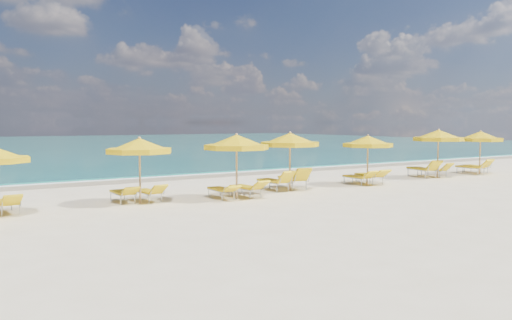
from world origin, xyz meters
TOP-DOWN VIEW (x-y plane):
  - ground_plane at (0.00, 0.00)m, footprint 120.00×120.00m
  - ocean at (0.00, 48.00)m, footprint 120.00×80.00m
  - wet_sand_band at (0.00, 7.40)m, footprint 120.00×2.60m
  - foam_line at (0.00, 8.20)m, footprint 120.00×1.20m
  - whitecap_near at (-6.00, 17.00)m, footprint 14.00×0.36m
  - whitecap_far at (8.00, 24.00)m, footprint 18.00×0.30m
  - umbrella_2 at (-5.29, 0.42)m, footprint 2.33×2.33m
  - umbrella_3 at (-1.99, -0.39)m, footprint 3.08×3.08m
  - umbrella_4 at (0.88, 0.34)m, footprint 2.97×2.97m
  - umbrella_5 at (4.92, 0.11)m, footprint 2.52×2.52m
  - umbrella_6 at (9.87, 0.30)m, footprint 2.46×2.46m
  - umbrella_7 at (13.33, 0.33)m, footprint 2.80×2.80m
  - lounger_1_right at (-9.32, 0.77)m, footprint 0.70×1.67m
  - lounger_2_left at (-5.70, 1.01)m, footprint 0.59×1.68m
  - lounger_2_right at (-4.86, 0.79)m, footprint 0.73×1.67m
  - lounger_3_left at (-2.44, -0.08)m, footprint 0.57×1.69m
  - lounger_3_right at (-1.45, -0.18)m, footprint 0.79×1.81m
  - lounger_4_left at (0.36, 0.71)m, footprint 0.72×1.87m
  - lounger_4_right at (1.38, 0.82)m, footprint 1.00×2.04m
  - lounger_5_left at (4.57, 0.35)m, footprint 0.57×1.68m
  - lounger_5_right at (5.29, 0.32)m, footprint 0.86×1.96m
  - lounger_6_left at (9.44, 0.88)m, footprint 1.05×2.07m
  - lounger_6_right at (10.30, 0.81)m, footprint 0.58×1.68m
  - lounger_7_left at (12.87, 0.50)m, footprint 0.71×1.86m
  - lounger_7_right at (13.86, 0.87)m, footprint 0.78×1.71m

SIDE VIEW (x-z plane):
  - ground_plane at x=0.00m, z-range 0.00..0.00m
  - ocean at x=0.00m, z-range -0.15..0.15m
  - wet_sand_band at x=0.00m, z-range -0.01..0.01m
  - foam_line at x=0.00m, z-range -0.01..0.01m
  - whitecap_near at x=-6.00m, z-range -0.03..0.03m
  - whitecap_far at x=8.00m, z-range -0.03..0.03m
  - lounger_3_left at x=-2.44m, z-range -0.10..0.50m
  - lounger_2_right at x=-4.86m, z-range -0.15..0.54m
  - lounger_1_right at x=-9.32m, z-range -0.15..0.55m
  - lounger_2_left at x=-5.70m, z-range -0.13..0.53m
  - lounger_5_left at x=4.57m, z-range -0.15..0.56m
  - lounger_6_right at x=10.30m, z-range -0.18..0.59m
  - lounger_3_right at x=-1.45m, z-range -0.15..0.57m
  - lounger_7_right at x=13.86m, z-range -0.20..0.62m
  - lounger_5_right at x=5.29m, z-range -0.15..0.60m
  - lounger_7_left at x=12.87m, z-range -0.19..0.65m
  - lounger_4_left at x=0.36m, z-range -0.21..0.68m
  - lounger_6_left at x=9.44m, z-range -0.22..0.72m
  - lounger_4_right at x=1.38m, z-range -0.24..0.74m
  - umbrella_5 at x=4.92m, z-range 0.78..3.00m
  - umbrella_2 at x=-5.29m, z-range 0.80..3.07m
  - umbrella_7 at x=13.33m, z-range 0.82..3.15m
  - umbrella_3 at x=-1.99m, z-range 0.83..3.20m
  - umbrella_4 at x=0.88m, z-range 0.84..3.22m
  - umbrella_6 at x=9.87m, z-range 0.86..3.30m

